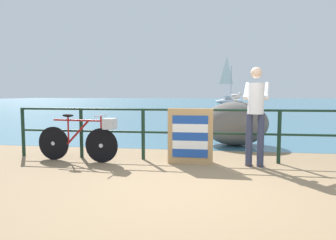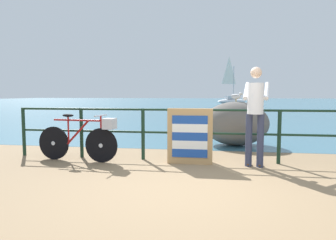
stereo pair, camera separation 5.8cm
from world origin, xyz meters
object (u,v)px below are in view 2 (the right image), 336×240
at_px(person_at_railing, 255,112).
at_px(breakwater_boulder_main, 236,124).
at_px(seagull, 236,96).
at_px(folded_deckchair_stack, 190,136).
at_px(bicycle, 84,138).
at_px(sailboat, 232,99).

relative_size(person_at_railing, breakwater_boulder_main, 1.08).
height_order(person_at_railing, seagull, person_at_railing).
bearing_deg(folded_deckchair_stack, bicycle, -176.85).
relative_size(person_at_railing, folded_deckchair_stack, 1.71).
relative_size(breakwater_boulder_main, sailboat, 0.27).
bearing_deg(folded_deckchair_stack, seagull, 67.20).
bearing_deg(seagull, bicycle, -110.39).
relative_size(bicycle, breakwater_boulder_main, 1.03).
bearing_deg(breakwater_boulder_main, person_at_railing, -85.36).
relative_size(person_at_railing, sailboat, 0.29).
distance_m(bicycle, folded_deckchair_stack, 2.05).
height_order(person_at_railing, breakwater_boulder_main, person_at_railing).
distance_m(person_at_railing, breakwater_boulder_main, 2.33).
bearing_deg(bicycle, sailboat, 88.73).
xyz_separation_m(person_at_railing, seagull, (-0.18, 2.37, 0.26)).
relative_size(folded_deckchair_stack, breakwater_boulder_main, 0.63).
bearing_deg(breakwater_boulder_main, sailboat, 87.26).
bearing_deg(folded_deckchair_stack, sailboat, 85.83).
distance_m(bicycle, seagull, 3.98).
relative_size(bicycle, person_at_railing, 0.95).
bearing_deg(person_at_railing, bicycle, 102.40).
distance_m(person_at_railing, sailboat, 34.85).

